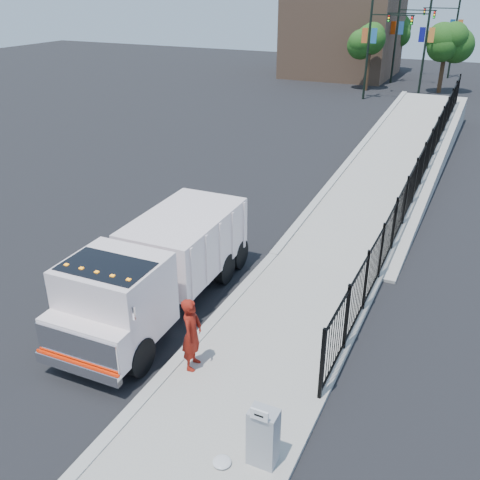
% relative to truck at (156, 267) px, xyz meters
% --- Properties ---
extents(ground, '(120.00, 120.00, 0.00)m').
position_rel_truck_xyz_m(ground, '(1.72, 0.40, -1.41)').
color(ground, black).
rests_on(ground, ground).
extents(sidewalk, '(3.55, 12.00, 0.12)m').
position_rel_truck_xyz_m(sidewalk, '(3.65, -1.60, -1.35)').
color(sidewalk, '#9E998E').
rests_on(sidewalk, ground).
extents(curb, '(0.30, 12.00, 0.16)m').
position_rel_truck_xyz_m(curb, '(1.72, -1.60, -1.33)').
color(curb, '#ADAAA3').
rests_on(curb, ground).
extents(ramp, '(3.95, 24.06, 3.19)m').
position_rel_truck_xyz_m(ramp, '(3.85, 16.40, -1.41)').
color(ramp, '#9E998E').
rests_on(ramp, ground).
extents(iron_fence, '(0.10, 28.00, 1.80)m').
position_rel_truck_xyz_m(iron_fence, '(5.27, 12.40, -0.51)').
color(iron_fence, black).
rests_on(iron_fence, ground).
extents(truck, '(2.60, 7.41, 2.51)m').
position_rel_truck_xyz_m(truck, '(0.00, 0.00, 0.00)').
color(truck, black).
rests_on(truck, ground).
extents(worker, '(0.55, 0.74, 1.86)m').
position_rel_truck_xyz_m(worker, '(2.19, -1.86, -0.36)').
color(worker, maroon).
rests_on(worker, sidewalk).
extents(utility_cabinet, '(0.55, 0.40, 1.25)m').
position_rel_truck_xyz_m(utility_cabinet, '(4.82, -3.76, -0.67)').
color(utility_cabinet, gray).
rests_on(utility_cabinet, sidewalk).
extents(arrow_sign, '(0.35, 0.04, 0.22)m').
position_rel_truck_xyz_m(arrow_sign, '(4.82, -3.98, 0.07)').
color(arrow_sign, white).
rests_on(arrow_sign, utility_cabinet).
extents(debris, '(0.37, 0.37, 0.09)m').
position_rel_truck_xyz_m(debris, '(4.14, -4.16, -1.25)').
color(debris, silver).
rests_on(debris, sidewalk).
extents(light_pole_0, '(3.77, 0.22, 8.00)m').
position_rel_truck_xyz_m(light_pole_0, '(-1.87, 33.07, 2.95)').
color(light_pole_0, black).
rests_on(light_pole_0, ground).
extents(light_pole_1, '(3.77, 0.22, 8.00)m').
position_rel_truck_xyz_m(light_pole_1, '(1.41, 35.65, 2.95)').
color(light_pole_1, black).
rests_on(light_pole_1, ground).
extents(light_pole_2, '(3.78, 0.22, 8.00)m').
position_rel_truck_xyz_m(light_pole_2, '(-1.41, 41.87, 2.95)').
color(light_pole_2, black).
rests_on(light_pole_2, ground).
extents(light_pole_3, '(3.78, 0.22, 8.00)m').
position_rel_truck_xyz_m(light_pole_3, '(2.49, 47.05, 2.95)').
color(light_pole_3, black).
rests_on(light_pole_3, ground).
extents(tree_0, '(2.60, 2.60, 5.30)m').
position_rel_truck_xyz_m(tree_0, '(-2.94, 36.97, 2.53)').
color(tree_0, '#382314').
rests_on(tree_0, ground).
extents(tree_1, '(2.62, 2.62, 5.31)m').
position_rel_truck_xyz_m(tree_1, '(2.97, 38.57, 2.53)').
color(tree_1, '#382314').
rests_on(tree_1, ground).
extents(tree_2, '(2.90, 2.90, 5.45)m').
position_rel_truck_xyz_m(tree_2, '(-3.14, 49.64, 2.55)').
color(tree_2, '#382314').
rests_on(tree_2, ground).
extents(building, '(10.00, 10.00, 8.00)m').
position_rel_truck_xyz_m(building, '(-7.28, 44.40, 2.59)').
color(building, '#8C664C').
rests_on(building, ground).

